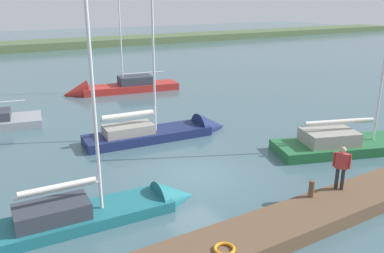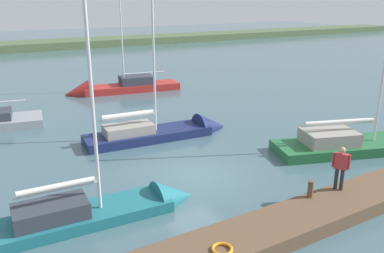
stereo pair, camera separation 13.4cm
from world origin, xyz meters
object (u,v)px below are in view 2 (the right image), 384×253
at_px(sailboat_far_right, 169,133).
at_px(sailboat_behind_pier, 380,145).
at_px(sailboat_far_left, 108,212).
at_px(mooring_post_near, 311,189).
at_px(sailboat_outer_mooring, 116,89).
at_px(person_on_dock, 341,165).
at_px(life_ring_buoy, 222,249).

relative_size(sailboat_far_right, sailboat_behind_pier, 0.72).
bearing_deg(sailboat_far_left, mooring_post_near, -24.40).
relative_size(sailboat_outer_mooring, person_on_dock, 7.19).
distance_m(mooring_post_near, sailboat_behind_pier, 8.63).
xyz_separation_m(sailboat_far_right, sailboat_far_left, (6.07, 6.85, -0.07)).
xyz_separation_m(life_ring_buoy, sailboat_outer_mooring, (-5.50, -23.98, -0.33)).
bearing_deg(sailboat_behind_pier, mooring_post_near, -142.45).
relative_size(life_ring_buoy, person_on_dock, 0.37).
relative_size(life_ring_buoy, sailboat_outer_mooring, 0.05).
relative_size(sailboat_outer_mooring, sailboat_behind_pier, 1.04).
xyz_separation_m(sailboat_far_left, sailboat_behind_pier, (-14.87, 0.71, 0.05)).
height_order(life_ring_buoy, sailboat_far_left, sailboat_far_left).
bearing_deg(sailboat_far_right, sailboat_far_left, -127.09).
xyz_separation_m(mooring_post_near, person_on_dock, (-1.42, 0.10, 0.70)).
distance_m(mooring_post_near, life_ring_buoy, 4.88).
relative_size(life_ring_buoy, sailboat_far_left, 0.07).
relative_size(sailboat_outer_mooring, sailboat_far_left, 1.37).
xyz_separation_m(sailboat_far_right, sailboat_outer_mooring, (-1.39, -12.62, 0.04)).
distance_m(mooring_post_near, sailboat_far_left, 7.57).
distance_m(sailboat_far_left, sailboat_behind_pier, 14.88).
height_order(sailboat_outer_mooring, sailboat_far_left, sailboat_outer_mooring).
xyz_separation_m(sailboat_far_right, person_on_dock, (-2.06, 10.40, 1.35)).
bearing_deg(life_ring_buoy, sailboat_far_right, -109.91).
xyz_separation_m(sailboat_outer_mooring, person_on_dock, (-0.67, 23.01, 1.31)).
relative_size(sailboat_far_right, sailboat_far_left, 0.96).
bearing_deg(person_on_dock, mooring_post_near, -36.41).
bearing_deg(sailboat_far_right, sailboat_behind_pier, -36.22).
bearing_deg(person_on_dock, sailboat_behind_pier, 170.55).
height_order(life_ring_buoy, sailboat_far_right, sailboat_far_right).
bearing_deg(sailboat_far_left, sailboat_far_right, 51.25).
bearing_deg(life_ring_buoy, sailboat_behind_pier, -163.59).
distance_m(sailboat_outer_mooring, sailboat_far_left, 20.84).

